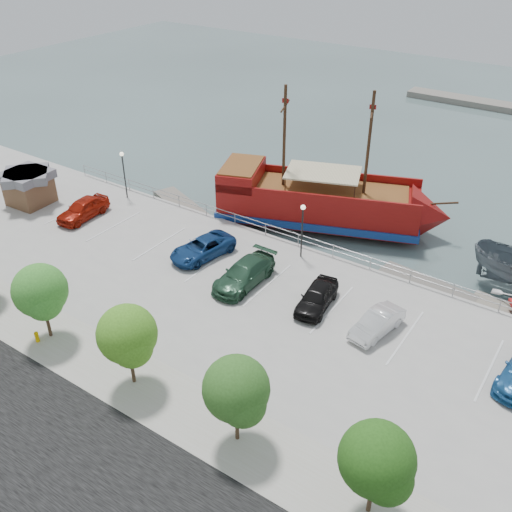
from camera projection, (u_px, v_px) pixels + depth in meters
The scene contains 20 objects.
ground at pixel (252, 311), 38.53m from camera, with size 160.00×160.00×0.00m, color #405352.
street at pixel (59, 466), 26.74m from camera, with size 100.00×8.00×0.04m, color black.
sidewalk at pixel (148, 389), 30.96m from camera, with size 100.00×4.00×0.05m, color #A49F8F.
seawall_railing at pixel (310, 243), 43.21m from camera, with size 50.00×0.06×1.00m.
pirate_ship at pixel (335, 205), 47.51m from camera, with size 19.68×11.44×12.23m.
dock_west at pixel (181, 205), 51.56m from camera, with size 7.24×2.07×0.41m, color slate.
dock_mid at pixel (426, 286), 40.70m from camera, with size 7.05×2.01×0.40m, color #6A655D.
shed at pixel (29, 186), 49.33m from camera, with size 3.75×3.75×2.95m.
fire_hydrant at pixel (37, 336), 34.08m from camera, with size 0.26×0.26×0.76m.
lamp_post_left at pixel (123, 167), 49.58m from camera, with size 0.36×0.36×4.28m.
lamp_post_mid at pixel (302, 222), 41.02m from camera, with size 0.36×0.36×4.28m.
tree_c at pixel (41, 293), 32.91m from camera, with size 3.30×3.20×5.00m.
tree_d at pixel (128, 337), 29.58m from camera, with size 3.30×3.20×5.00m.
tree_e at pixel (238, 392), 26.25m from camera, with size 3.30×3.20×5.00m.
tree_f at pixel (379, 464), 22.92m from camera, with size 3.30×3.20×5.00m.
parked_car_a at pixel (83, 209), 47.39m from camera, with size 1.96×4.87×1.66m, color #981708.
parked_car_c at pixel (203, 248), 42.22m from camera, with size 2.39×5.18×1.44m, color navy.
parked_car_d at pixel (244, 274), 39.12m from camera, with size 2.26×5.55×1.61m, color #264C34.
parked_car_e at pixel (317, 297), 36.91m from camera, with size 1.81×4.48×1.53m, color black.
parked_car_f at pixel (377, 323), 34.74m from camera, with size 1.46×4.19×1.38m, color silver.
Camera 1 is at (17.47, -25.32, 22.50)m, focal length 40.00 mm.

